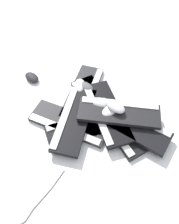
# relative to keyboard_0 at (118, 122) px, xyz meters

# --- Properties ---
(ground_plane) EXTENTS (3.20, 3.20, 0.00)m
(ground_plane) POSITION_rel_keyboard_0_xyz_m (-0.12, -0.00, -0.01)
(ground_plane) COLOR silver
(keyboard_0) EXTENTS (0.46, 0.35, 0.03)m
(keyboard_0) POSITION_rel_keyboard_0_xyz_m (0.00, 0.00, 0.00)
(keyboard_0) COLOR black
(keyboard_0) RESTS_ON ground
(keyboard_1) EXTENTS (0.45, 0.36, 0.03)m
(keyboard_1) POSITION_rel_keyboard_0_xyz_m (-0.16, 0.05, 0.00)
(keyboard_1) COLOR black
(keyboard_1) RESTS_ON ground
(keyboard_2) EXTENTS (0.26, 0.46, 0.03)m
(keyboard_2) POSITION_rel_keyboard_0_xyz_m (-0.28, 0.09, 0.00)
(keyboard_2) COLOR #232326
(keyboard_2) RESTS_ON ground
(keyboard_3) EXTENTS (0.46, 0.21, 0.03)m
(keyboard_3) POSITION_rel_keyboard_0_xyz_m (-0.23, -0.14, 0.00)
(keyboard_3) COLOR #232326
(keyboard_3) RESTS_ON ground
(keyboard_4) EXTENTS (0.39, 0.44, 0.03)m
(keyboard_4) POSITION_rel_keyboard_0_xyz_m (-0.13, -0.11, 0.00)
(keyboard_4) COLOR black
(keyboard_4) RESTS_ON ground
(keyboard_5) EXTENTS (0.45, 0.17, 0.03)m
(keyboard_5) POSITION_rel_keyboard_0_xyz_m (0.07, 0.00, 0.03)
(keyboard_5) COLOR black
(keyboard_5) RESTS_ON keyboard_0
(keyboard_6) EXTENTS (0.46, 0.31, 0.03)m
(keyboard_6) POSITION_rel_keyboard_0_xyz_m (-0.01, 0.02, 0.06)
(keyboard_6) COLOR black
(keyboard_6) RESTS_ON keyboard_5
(keyboard_7) EXTENTS (0.28, 0.46, 0.03)m
(keyboard_7) POSITION_rel_keyboard_0_xyz_m (-0.21, -0.12, 0.03)
(keyboard_7) COLOR black
(keyboard_7) RESTS_ON keyboard_4
(keyboard_8) EXTENTS (0.43, 0.40, 0.03)m
(keyboard_8) POSITION_rel_keyboard_0_xyz_m (-0.08, 0.01, 0.03)
(keyboard_8) COLOR black
(keyboard_8) RESTS_ON keyboard_1
(mouse_0) EXTENTS (0.12, 0.10, 0.04)m
(mouse_0) POSITION_rel_keyboard_0_xyz_m (-0.13, 0.03, 0.07)
(mouse_0) COLOR #B7B7BC
(mouse_0) RESTS_ON keyboard_8
(mouse_1) EXTENTS (0.12, 0.08, 0.04)m
(mouse_1) POSITION_rel_keyboard_0_xyz_m (-0.03, 0.02, 0.10)
(mouse_1) COLOR #B7B7BC
(mouse_1) RESTS_ON keyboard_6
(mouse_2) EXTENTS (0.12, 0.08, 0.04)m
(mouse_2) POSITION_rel_keyboard_0_xyz_m (-0.28, 0.11, 0.04)
(mouse_2) COLOR #4C4C51
(mouse_2) RESTS_ON keyboard_2
(mouse_3) EXTENTS (0.11, 0.13, 0.04)m
(mouse_3) POSITION_rel_keyboard_0_xyz_m (-0.31, 0.10, 0.04)
(mouse_3) COLOR silver
(mouse_3) RESTS_ON keyboard_2
(mouse_4) EXTENTS (0.12, 0.09, 0.04)m
(mouse_4) POSITION_rel_keyboard_0_xyz_m (-0.63, 0.02, 0.01)
(mouse_4) COLOR black
(mouse_4) RESTS_ON ground
(mouse_5) EXTENTS (0.10, 0.13, 0.04)m
(mouse_5) POSITION_rel_keyboard_0_xyz_m (-0.05, 0.01, 0.07)
(mouse_5) COLOR silver
(mouse_5) RESTS_ON keyboard_8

